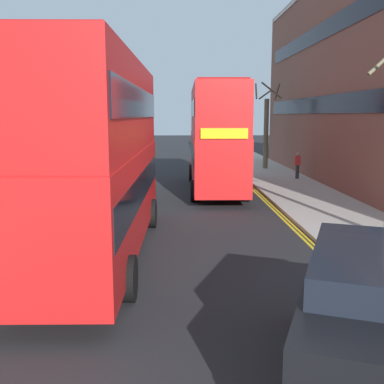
{
  "coord_description": "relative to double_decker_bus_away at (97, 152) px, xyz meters",
  "views": [
    {
      "loc": [
        0.02,
        -2.3,
        4.06
      ],
      "look_at": [
        0.5,
        11.0,
        1.8
      ],
      "focal_mm": 42.52,
      "sensor_mm": 36.0,
      "label": 1
    }
  ],
  "objects": [
    {
      "name": "pedestrian_far",
      "position": [
        9.79,
        14.93,
        -2.04
      ],
      "size": [
        0.34,
        0.22,
        1.62
      ],
      "color": "#2D2D38",
      "rests_on": "sidewalk_right"
    },
    {
      "name": "street_tree_near",
      "position": [
        8.9,
        20.61,
        0.06
      ],
      "size": [
        1.93,
        1.93,
        6.24
      ],
      "color": "#6B6047",
      "rests_on": "sidewalk_right"
    },
    {
      "name": "sidewalk_left",
      "position": [
        -4.31,
        5.37,
        -2.96
      ],
      "size": [
        4.0,
        80.0,
        0.14
      ],
      "primitive_type": "cube",
      "color": "#ADA89E",
      "rests_on": "ground"
    },
    {
      "name": "taxi_minivan",
      "position": [
        5.01,
        -6.9,
        -1.96
      ],
      "size": [
        3.5,
        5.16,
        2.12
      ],
      "color": "black",
      "rests_on": "ground"
    },
    {
      "name": "kerb_line_outer",
      "position": [
        6.59,
        3.37,
        -3.03
      ],
      "size": [
        0.1,
        56.0,
        0.01
      ],
      "primitive_type": "cube",
      "color": "yellow",
      "rests_on": "ground"
    },
    {
      "name": "sidewalk_right",
      "position": [
        8.69,
        5.37,
        -2.96
      ],
      "size": [
        4.0,
        80.0,
        0.14
      ],
      "primitive_type": "cube",
      "color": "#ADA89E",
      "rests_on": "ground"
    },
    {
      "name": "double_decker_bus_away",
      "position": [
        0.0,
        0.0,
        0.0
      ],
      "size": [
        2.99,
        10.86,
        5.64
      ],
      "color": "red",
      "rests_on": "ground"
    },
    {
      "name": "double_decker_bus_oncoming",
      "position": [
        4.37,
        11.62,
        0.0
      ],
      "size": [
        2.96,
        10.85,
        5.64
      ],
      "color": "red",
      "rests_on": "ground"
    },
    {
      "name": "street_tree_far",
      "position": [
        7.64,
        28.62,
        0.11
      ],
      "size": [
        1.9,
        1.91,
        5.96
      ],
      "color": "#6B6047",
      "rests_on": "sidewalk_right"
    },
    {
      "name": "kerb_line_inner",
      "position": [
        6.43,
        3.37,
        -3.03
      ],
      "size": [
        0.1,
        56.0,
        0.01
      ],
      "primitive_type": "cube",
      "color": "yellow",
      "rests_on": "ground"
    }
  ]
}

